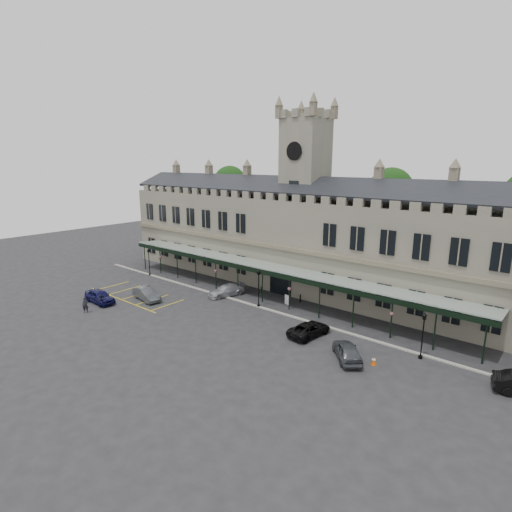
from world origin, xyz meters
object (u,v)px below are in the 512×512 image
Objects in this scene: traffic_cone at (374,361)px; car_taxi at (226,290)px; clock_tower at (305,190)px; lamp_post_right at (423,331)px; lamp_post_left at (149,259)px; car_left_a at (100,296)px; station_building at (303,240)px; sign_board at (287,300)px; lamp_post_mid at (259,284)px; car_van at (309,329)px; car_left_b at (147,294)px; person_a at (85,305)px; car_right_a at (347,351)px; person_b at (102,301)px.

traffic_cone is 22.51m from car_taxi.
lamp_post_right is (19.66, -11.16, -10.56)m from clock_tower.
lamp_post_left is 39.99m from lamp_post_right.
clock_tower is 25.26m from lamp_post_left.
station_building is at bearing -33.37° from car_left_a.
sign_board is at bearing 34.11° from car_taxi.
lamp_post_mid reaches higher than car_van.
lamp_post_right is (39.99, -0.57, 0.06)m from lamp_post_left.
car_left_a is at bearing 149.91° from car_left_b.
lamp_post_mid reaches higher than person_a.
lamp_post_mid is 19.84m from person_a.
lamp_post_mid is 14.26m from car_left_b.
clock_tower is 20.66m from car_van.
traffic_cone is (-2.69, -3.67, -2.19)m from lamp_post_right.
lamp_post_right is 0.88× the size of car_taxi.
traffic_cone is at bearing -76.51° from car_left_a.
clock_tower reaches higher than traffic_cone.
car_taxi reaches higher than car_van.
lamp_post_left is 0.87× the size of car_left_b.
car_van is (8.85, -2.92, -2.12)m from lamp_post_mid.
lamp_post_left is 37.60m from traffic_cone.
sign_board is 0.26× the size of car_right_a.
lamp_post_mid is at bearing -85.68° from clock_tower.
car_taxi is at bearing -116.85° from station_building.
car_van reaches higher than traffic_cone.
clock_tower is 5.16× the size of car_left_b.
lamp_post_mid is 6.44× the size of traffic_cone.
car_van is at bearing -54.24° from clock_tower.
sign_board is (2.03, 2.87, -2.21)m from lamp_post_mid.
car_left_b is at bearing 18.44° from car_van.
lamp_post_left is at bearing -70.00° from person_b.
person_a is at bearing -120.14° from sign_board.
car_left_b is 1.05× the size of car_right_a.
car_left_a is 30.42m from car_right_a.
car_van is at bearing -18.28° from lamp_post_mid.
traffic_cone is at bearing 152.98° from car_right_a.
car_left_a reaches higher than car_left_b.
lamp_post_left is at bearing -152.68° from station_building.
car_right_a is at bearing -33.68° from person_a.
lamp_post_mid reaches higher than car_taxi.
person_b is (1.52, -0.62, -0.05)m from car_left_a.
person_a reaches higher than car_taxi.
lamp_post_left reaches higher than person_b.
traffic_cone is 31.35m from person_b.
clock_tower is 5.21× the size of car_left_a.
car_taxi is 3.20× the size of person_b.
car_left_a is 3.13× the size of person_b.
person_b is (-14.27, -11.81, -2.03)m from lamp_post_mid.
sign_board is 8.94m from car_van.
car_van is (-10.02, -2.22, -1.88)m from lamp_post_right.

